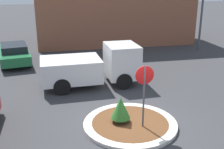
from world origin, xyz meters
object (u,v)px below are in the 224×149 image
Objects in this scene: stop_sign at (144,86)px; utility_truck at (93,66)px; parked_sedan_green at (14,53)px; light_pole at (202,7)px.

utility_truck is (-1.09, 5.07, -0.68)m from stop_sign.
stop_sign is 0.49× the size of utility_truck.
stop_sign reaches higher than utility_truck.
light_pole is (14.00, 1.02, 2.64)m from parked_sedan_green.
utility_truck is 6.97m from parked_sedan_green.
utility_truck is 1.04× the size of parked_sedan_green.
utility_truck reaches higher than parked_sedan_green.
utility_truck is 0.91× the size of light_pole.
stop_sign is 5.24m from utility_truck.
stop_sign is at bearing -79.85° from utility_truck.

